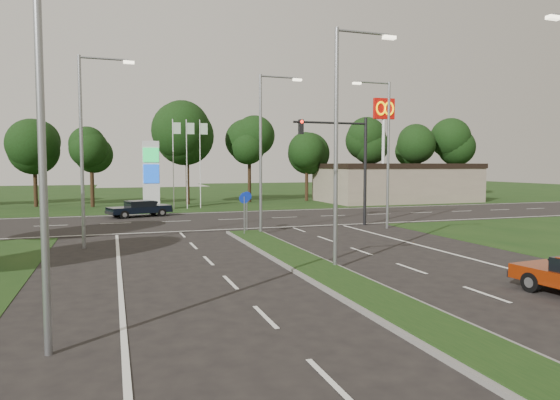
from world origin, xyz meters
name	(u,v)px	position (x,y,z in m)	size (l,w,h in m)	color
ground	(404,315)	(0.00, 0.00, 0.00)	(160.00, 160.00, 0.00)	black
verge_far	(171,195)	(0.00, 55.00, 0.00)	(160.00, 50.00, 0.02)	#163210
cross_road	(219,220)	(0.00, 24.00, 0.00)	(160.00, 12.00, 0.02)	black
median_kerb	(339,280)	(0.00, 4.00, 0.06)	(2.00, 26.00, 0.12)	slate
commercial_building	(396,183)	(22.00, 36.00, 2.00)	(16.00, 9.00, 4.00)	gray
streetlight_median_near	(341,134)	(1.00, 6.00, 5.08)	(2.53, 0.22, 9.00)	gray
streetlight_median_far	(264,145)	(1.00, 16.00, 5.08)	(2.53, 0.22, 9.00)	gray
streetlight_left_near	(52,108)	(-8.30, 0.00, 5.08)	(2.53, 0.22, 9.00)	gray
streetlight_left_far	(86,140)	(-8.30, 14.00, 5.08)	(2.53, 0.22, 9.00)	gray
streetlight_right_far	(385,146)	(8.80, 16.00, 5.08)	(2.53, 0.22, 9.00)	gray
traffic_signal	(347,154)	(7.19, 18.00, 4.65)	(5.10, 0.42, 7.00)	black
median_signs	(245,204)	(0.00, 16.40, 1.71)	(1.16, 1.76, 2.38)	gray
gas_pylon	(154,174)	(-3.79, 33.05, 3.20)	(5.80, 1.26, 8.00)	silver
mcdonalds_sign	(384,123)	(18.00, 31.97, 7.99)	(2.20, 0.47, 10.40)	silver
treeline_far	(187,136)	(0.10, 39.93, 6.83)	(6.00, 6.00, 9.90)	black
navy_sedan	(140,208)	(-5.26, 28.01, 0.67)	(4.87, 3.15, 1.24)	black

